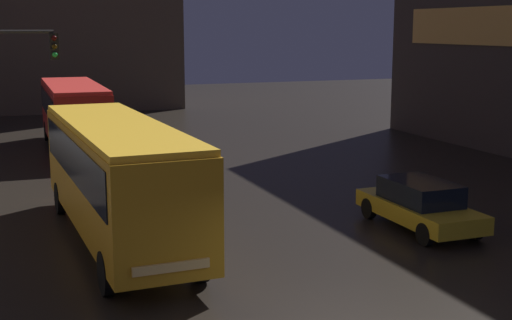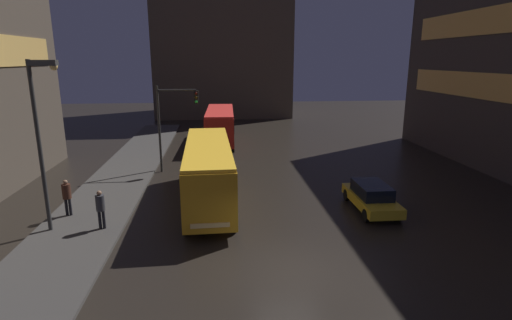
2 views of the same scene
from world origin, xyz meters
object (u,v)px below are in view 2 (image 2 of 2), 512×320
Objects in this scene: pedestrian_near at (67,194)px; traffic_light_main at (173,115)px; pedestrian_mid at (100,206)px; bus_far at (220,123)px; car_taxi at (371,196)px; bus_near at (208,167)px; street_lamp_sidewalk at (42,121)px.

pedestrian_near is 9.68m from traffic_light_main.
traffic_light_main is at bearing 103.75° from pedestrian_mid.
bus_far reaches higher than pedestrian_near.
car_taxi is at bearing 33.27° from pedestrian_mid.
pedestrian_near is 2.77m from pedestrian_mid.
pedestrian_near is at bearing 166.45° from pedestrian_mid.
pedestrian_mid is at bearing 150.60° from pedestrian_near.
pedestrian_mid is (-4.85, -3.26, -0.80)m from bus_near.
traffic_light_main reaches higher than bus_near.
bus_far is 9.94m from traffic_light_main.
street_lamp_sidewalk is at bearing -114.25° from traffic_light_main.
pedestrian_near reaches higher than pedestrian_mid.
street_lamp_sidewalk reaches higher than pedestrian_near.
bus_near is 5.77× the size of pedestrian_mid.
bus_near reaches higher than pedestrian_near.
car_taxi is at bearing 5.08° from street_lamp_sidewalk.
bus_far reaches higher than pedestrian_mid.
pedestrian_mid is 4.45m from street_lamp_sidewalk.
bus_far is at bearing 70.41° from traffic_light_main.
street_lamp_sidewalk is at bearing -155.26° from pedestrian_mid.
car_taxi is at bearing 115.15° from bus_far.
traffic_light_main is at bearing 65.75° from street_lamp_sidewalk.
pedestrian_mid is (-13.35, -1.46, 0.51)m from car_taxi.
street_lamp_sidewalk is (-2.09, 0.08, 3.92)m from pedestrian_mid.
traffic_light_main is (4.45, 8.13, 2.76)m from pedestrian_near.
bus_near is 7.15m from pedestrian_near.
traffic_light_main is at bearing -37.61° from car_taxi.
bus_far is 18.95m from pedestrian_near.
bus_far is at bearing -94.36° from bus_near.
street_lamp_sidewalk is at bearing 23.00° from bus_near.
traffic_light_main is 0.79× the size of street_lamp_sidewalk.
pedestrian_mid is 10.58m from traffic_light_main.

